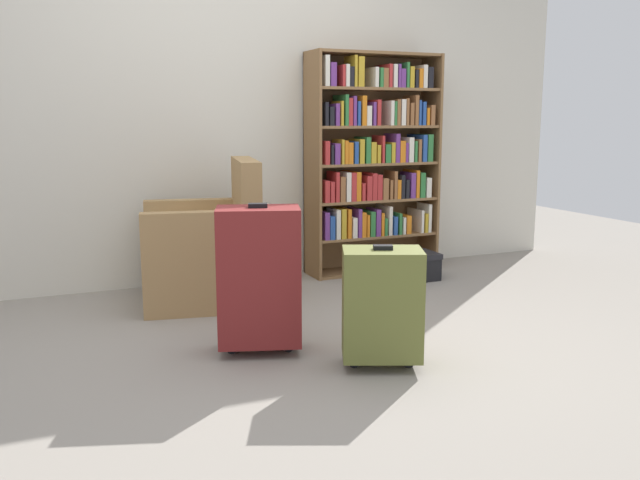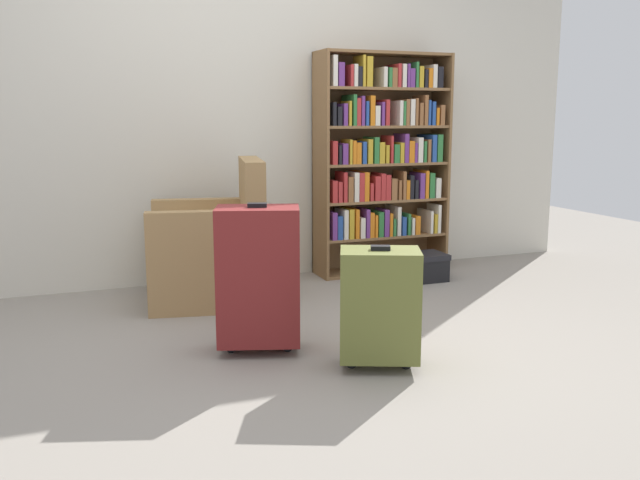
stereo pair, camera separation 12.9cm
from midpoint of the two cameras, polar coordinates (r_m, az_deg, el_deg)
ground_plane at (r=3.47m, az=0.70°, el=-9.23°), size 9.75×9.75×0.00m
back_wall at (r=4.89m, az=-6.82°, el=11.89°), size 5.57×0.10×2.60m
bookshelf at (r=5.07m, az=5.88°, el=6.84°), size 1.00×0.30×1.62m
armchair at (r=4.34m, az=-8.10°, el=-0.99°), size 0.82×0.82×0.90m
mug at (r=4.29m, az=-1.86°, el=-4.71°), size 0.12×0.08×0.10m
storage_box at (r=4.92m, az=9.07°, el=-2.22°), size 0.37×0.25×0.20m
suitcase_olive at (r=3.17m, az=6.19°, el=-5.41°), size 0.43×0.37×0.58m
suitcase_dark_red at (r=3.35m, az=-4.10°, el=-3.01°), size 0.46×0.37×0.75m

